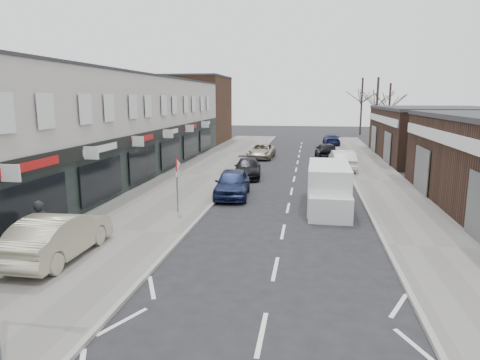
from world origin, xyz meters
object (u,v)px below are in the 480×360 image
at_px(white_van, 329,188).
at_px(parked_car_right_c, 331,140).
at_px(parked_car_left_a, 232,183).
at_px(parked_car_left_c, 262,151).
at_px(sedan_on_pavement, 59,235).
at_px(parked_car_left_b, 248,168).
at_px(pedestrian, 40,227).
at_px(parked_car_right_a, 342,160).
at_px(parked_car_right_b, 326,150).
at_px(warning_sign, 178,169).

distance_m(white_van, parked_car_right_c, 29.79).
relative_size(parked_car_left_a, parked_car_left_c, 0.96).
bearing_deg(parked_car_left_c, sedan_on_pavement, -96.16).
distance_m(white_van, parked_car_left_b, 9.46).
xyz_separation_m(pedestrian, parked_car_left_a, (4.95, 10.26, -0.30)).
height_order(white_van, pedestrian, white_van).
xyz_separation_m(parked_car_left_a, parked_car_right_a, (6.76, 10.18, 0.02)).
xyz_separation_m(parked_car_left_c, parked_car_right_b, (5.90, 0.72, 0.09)).
bearing_deg(white_van, pedestrian, -139.29).
bearing_deg(white_van, parked_car_left_a, 162.67).
distance_m(parked_car_left_b, parked_car_right_c, 22.94).
height_order(white_van, sedan_on_pavement, white_van).
bearing_deg(parked_car_left_c, parked_car_right_c, 62.59).
height_order(white_van, parked_car_right_b, white_van).
xyz_separation_m(warning_sign, parked_car_right_a, (8.66, 14.23, -1.41)).
height_order(parked_car_left_c, parked_car_right_b, parked_car_right_b).
xyz_separation_m(white_van, sedan_on_pavement, (-9.36, -8.79, -0.15)).
distance_m(parked_car_left_c, parked_car_right_b, 5.94).
relative_size(pedestrian, parked_car_left_b, 0.43).
bearing_deg(parked_car_right_a, white_van, 79.81).
bearing_deg(parked_car_right_b, sedan_on_pavement, 65.69).
height_order(parked_car_left_c, parked_car_right_a, parked_car_right_a).
bearing_deg(parked_car_right_a, parked_car_right_b, -84.26).
xyz_separation_m(parked_car_left_c, parked_car_right_c, (6.90, 12.07, 0.00)).
bearing_deg(pedestrian, parked_car_left_c, -106.20).
relative_size(sedan_on_pavement, parked_car_right_b, 1.07).
xyz_separation_m(white_van, parked_car_right_c, (1.50, 29.75, -0.39)).
bearing_deg(pedestrian, parked_car_right_a, -125.62).
distance_m(warning_sign, sedan_on_pavement, 6.94).
distance_m(parked_car_left_a, parked_car_left_b, 6.12).
xyz_separation_m(parked_car_left_a, parked_car_left_c, (-0.14, 15.96, -0.12)).
distance_m(sedan_on_pavement, parked_car_left_c, 26.77).
bearing_deg(parked_car_right_c, parked_car_left_c, 58.47).
relative_size(warning_sign, pedestrian, 1.41).
distance_m(warning_sign, pedestrian, 7.01).
height_order(pedestrian, parked_car_right_c, pedestrian).
relative_size(white_van, parked_car_left_a, 1.26).
height_order(parked_car_right_a, parked_car_right_c, parked_car_right_a).
relative_size(warning_sign, parked_car_right_c, 0.60).
relative_size(pedestrian, parked_car_right_b, 0.43).
xyz_separation_m(white_van, parked_car_right_a, (1.50, 11.90, -0.26)).
relative_size(white_van, parked_car_right_a, 1.19).
bearing_deg(parked_car_right_c, parked_car_left_b, 71.05).
bearing_deg(warning_sign, parked_car_right_a, 58.68).
bearing_deg(parked_car_left_a, white_van, -22.71).
height_order(warning_sign, parked_car_left_c, warning_sign).
distance_m(pedestrian, parked_car_right_b, 29.00).
height_order(white_van, parked_car_right_a, white_van).
xyz_separation_m(white_van, parked_car_left_b, (-5.28, 7.84, -0.40)).
xyz_separation_m(warning_sign, white_van, (7.16, 2.33, -1.15)).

